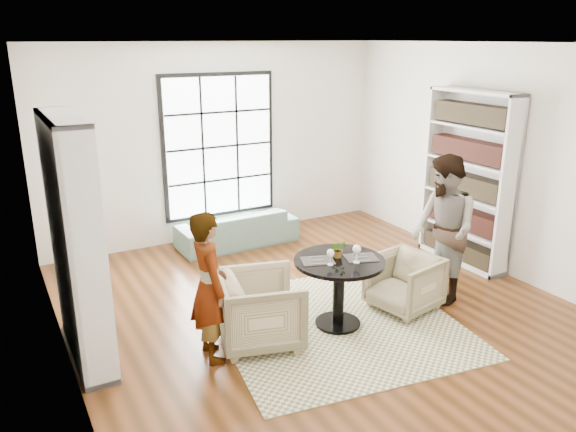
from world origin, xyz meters
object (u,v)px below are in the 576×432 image
wine_glass_left (331,254)px  sofa (237,228)px  armchair_left (261,309)px  person_left (209,287)px  flower_centerpiece (338,249)px  person_right (443,230)px  armchair_right (404,283)px  wine_glass_right (357,250)px  pedestal_table (339,278)px

wine_glass_left → sofa: bearing=85.6°
sofa → armchair_left: bearing=69.4°
sofa → person_left: (-1.52, -2.80, 0.49)m
armchair_left → wine_glass_left: bearing=-86.2°
flower_centerpiece → person_right: bearing=-4.1°
wine_glass_left → armchair_right: bearing=2.2°
armchair_right → wine_glass_right: 1.00m
pedestal_table → person_left: 1.47m
pedestal_table → person_left: (-1.46, 0.08, 0.19)m
person_left → armchair_left: bearing=-86.6°
armchair_right → flower_centerpiece: (-0.87, 0.10, 0.55)m
pedestal_table → person_right: size_ratio=0.55×
wine_glass_right → flower_centerpiece: wine_glass_right is taller
sofa → flower_centerpiece: size_ratio=9.30×
wine_glass_left → person_right: bearing=1.4°
pedestal_table → sofa: pedestal_table is taller
flower_centerpiece → wine_glass_right: bearing=-68.9°
sofa → armchair_right: armchair_right is taller
wine_glass_right → sofa: bearing=90.9°
sofa → person_left: bearing=60.0°
armchair_right → sofa: bearing=-175.1°
person_right → wine_glass_right: size_ratio=8.83×
armchair_left → armchair_right: (1.81, -0.11, -0.05)m
pedestal_table → flower_centerpiece: size_ratio=5.03×
pedestal_table → sofa: bearing=88.7°
person_left → sofa: bearing=-25.1°
person_left → armchair_right: bearing=-89.2°
armchair_right → wine_glass_left: bearing=-98.9°
pedestal_table → wine_glass_left: size_ratio=5.59×
armchair_right → flower_centerpiece: size_ratio=3.69×
person_left → wine_glass_left: person_left is taller
sofa → flower_centerpiece: bearing=87.7°
person_left → flower_centerpiece: 1.49m
armchair_left → wine_glass_left: size_ratio=4.77×
armchair_right → flower_centerpiece: 1.04m
armchair_left → wine_glass_left: wine_glass_left is taller
armchair_left → armchair_right: 1.81m
person_left → person_right: bearing=-88.7°
armchair_left → person_left: size_ratio=0.55×
person_left → person_right: (2.91, -0.11, 0.13)m
armchair_right → person_right: (0.55, 0.00, 0.56)m
sofa → flower_centerpiece: 2.87m
armchair_right → wine_glass_left: size_ratio=4.10×
pedestal_table → wine_glass_right: wine_glass_right is taller
person_left → pedestal_table: bearing=-89.6°
armchair_right → wine_glass_right: bearing=-92.3°
person_right → flower_centerpiece: size_ratio=9.10×
person_right → wine_glass_right: (-1.34, -0.12, 0.04)m
pedestal_table → flower_centerpiece: 0.32m
pedestal_table → wine_glass_left: wine_glass_left is taller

